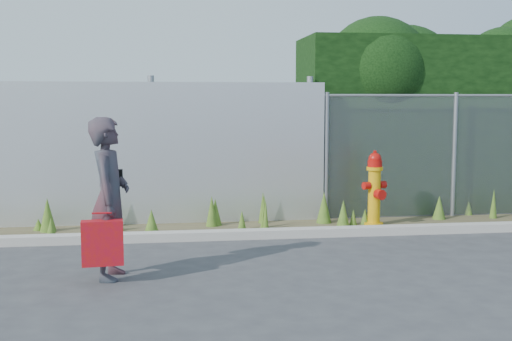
{
  "coord_description": "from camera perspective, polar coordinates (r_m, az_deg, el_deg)",
  "views": [
    {
      "loc": [
        -1.43,
        -6.94,
        1.94
      ],
      "look_at": [
        -0.3,
        1.4,
        1.0
      ],
      "focal_mm": 45.0,
      "sensor_mm": 36.0,
      "label": 1
    }
  ],
  "objects": [
    {
      "name": "corrugated_fence",
      "position": [
        10.15,
        -18.0,
        1.32
      ],
      "size": [
        8.5,
        0.21,
        2.3
      ],
      "color": "#B8BAC0",
      "rests_on": "ground"
    },
    {
      "name": "woman",
      "position": [
        7.08,
        -12.89,
        -2.43
      ],
      "size": [
        0.49,
        0.68,
        1.75
      ],
      "primitive_type": "imported",
      "rotation": [
        0.0,
        0.0,
        1.46
      ],
      "color": "#0D4A56",
      "rests_on": "ground"
    },
    {
      "name": "black_shoulder_bag",
      "position": [
        7.25,
        -12.73,
        -0.64
      ],
      "size": [
        0.25,
        0.1,
        0.18
      ],
      "rotation": [
        0.0,
        0.0,
        0.06
      ],
      "color": "black"
    },
    {
      "name": "red_tote_bag",
      "position": [
        6.9,
        -13.49,
        -6.27
      ],
      "size": [
        0.43,
        0.16,
        0.56
      ],
      "rotation": [
        0.0,
        0.0,
        0.08
      ],
      "color": "#A50925"
    },
    {
      "name": "weed_strip",
      "position": [
        9.65,
        -1.02,
        -4.33
      ],
      "size": [
        16.0,
        1.3,
        0.54
      ],
      "color": "brown",
      "rests_on": "ground"
    },
    {
      "name": "curb",
      "position": [
        9.05,
        1.55,
        -5.62
      ],
      "size": [
        16.0,
        0.22,
        0.12
      ],
      "primitive_type": "cube",
      "color": "#ABA39A",
      "rests_on": "ground"
    },
    {
      "name": "hedge",
      "position": [
        12.37,
        19.82,
        5.97
      ],
      "size": [
        7.31,
        2.07,
        3.48
      ],
      "color": "black",
      "rests_on": "ground"
    },
    {
      "name": "fire_hydrant",
      "position": [
        9.92,
        10.49,
        -1.71
      ],
      "size": [
        0.39,
        0.35,
        1.17
      ],
      "rotation": [
        0.0,
        0.0,
        0.3
      ],
      "color": "#DFA10B",
      "rests_on": "ground"
    },
    {
      "name": "ground",
      "position": [
        7.35,
        3.83,
        -8.95
      ],
      "size": [
        80.0,
        80.0,
        0.0
      ],
      "primitive_type": "plane",
      "color": "#39393B",
      "rests_on": "ground"
    }
  ]
}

